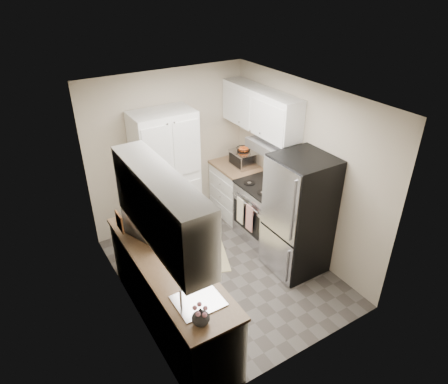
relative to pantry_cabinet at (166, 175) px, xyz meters
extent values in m
plane|color=#56514C|center=(0.20, -1.32, -1.00)|extent=(3.20, 3.20, 0.00)
cube|color=#C0B69B|center=(0.20, 0.28, 0.25)|extent=(2.60, 0.04, 2.50)
cube|color=#C0B69B|center=(0.20, -2.92, 0.25)|extent=(2.60, 0.04, 2.50)
cube|color=#C0B69B|center=(-1.10, -1.32, 0.25)|extent=(0.04, 3.20, 2.50)
cube|color=#C0B69B|center=(1.50, -1.32, 0.25)|extent=(0.04, 3.20, 2.50)
cube|color=silver|center=(0.20, -1.32, 1.50)|extent=(2.60, 3.20, 0.04)
cube|color=white|center=(-0.93, -2.07, 0.83)|extent=(0.33, 1.60, 0.70)
cube|color=white|center=(1.33, -0.50, 0.89)|extent=(0.33, 1.55, 0.58)
cube|color=#99999E|center=(1.27, -0.93, 0.52)|extent=(0.45, 0.76, 0.13)
cube|color=#B7B7BC|center=(-0.79, -2.47, -0.07)|extent=(0.45, 0.40, 0.02)
cube|color=brown|center=(-1.09, -1.12, 0.18)|extent=(0.02, 0.22, 0.22)
cube|color=white|center=(0.00, 0.00, 0.00)|extent=(0.90, 0.55, 2.00)
cube|color=white|center=(-0.79, -1.75, -0.56)|extent=(0.60, 2.30, 0.88)
cube|color=#846647|center=(-0.79, -1.75, -0.10)|extent=(0.63, 2.33, 0.04)
cube|color=white|center=(1.19, -0.12, -0.56)|extent=(0.60, 0.80, 0.88)
cube|color=#846647|center=(1.19, -0.12, -0.10)|extent=(0.63, 0.83, 0.04)
cube|color=#B7B7BC|center=(1.17, -0.93, -0.55)|extent=(0.64, 0.76, 0.90)
cube|color=black|center=(1.17, -0.93, -0.08)|extent=(0.66, 0.78, 0.03)
cube|color=black|center=(1.46, -0.93, 0.02)|extent=(0.06, 0.76, 0.22)
cube|color=#D5918A|center=(0.80, -1.06, -0.45)|extent=(0.01, 0.16, 0.42)
cube|color=#F1E4C5|center=(0.80, -0.83, -0.45)|extent=(0.01, 0.16, 0.42)
cube|color=#B7B7BC|center=(1.14, -1.73, -0.15)|extent=(0.70, 0.72, 1.70)
imported|color=#B0B0B4|center=(-0.71, -1.19, 0.09)|extent=(0.61, 0.72, 0.34)
cylinder|color=black|center=(-0.84, -0.84, 0.07)|extent=(0.08, 0.08, 0.31)
imported|color=white|center=(-0.90, -2.72, 0.01)|extent=(0.19, 0.19, 0.17)
cube|color=#3D8637|center=(-0.73, -0.70, 0.06)|extent=(0.04, 0.22, 0.28)
cube|color=#ADADB2|center=(1.28, -0.18, 0.04)|extent=(0.34, 0.42, 0.24)
cube|color=beige|center=(0.19, -0.86, -0.99)|extent=(0.83, 1.03, 0.01)
camera|label=1|loc=(-2.06, -5.01, 2.77)|focal=32.00mm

